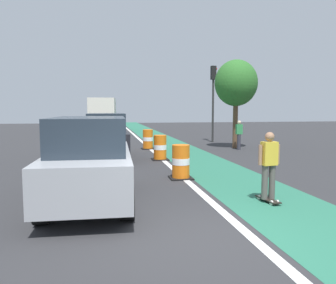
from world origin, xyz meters
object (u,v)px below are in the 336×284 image
(traffic_barrel_front, at_px, (181,162))
(traffic_light_corner, at_px, (213,90))
(parked_suv_second, at_px, (106,136))
(traffic_barrel_mid, at_px, (160,148))
(pedestrian_crossing, at_px, (239,134))
(delivery_truck_down_block, at_px, (104,113))
(parked_suv_nearest, at_px, (90,160))
(skateboarder_on_lane, at_px, (269,165))
(street_tree_sidewalk, at_px, (236,84))
(traffic_barrel_back, at_px, (148,140))

(traffic_barrel_front, height_order, traffic_light_corner, traffic_light_corner)
(parked_suv_second, distance_m, traffic_barrel_mid, 2.56)
(traffic_barrel_mid, relative_size, pedestrian_crossing, 0.68)
(parked_suv_second, xyz_separation_m, delivery_truck_down_block, (-0.18, 17.96, 0.81))
(parked_suv_nearest, height_order, delivery_truck_down_block, delivery_truck_down_block)
(skateboarder_on_lane, bearing_deg, delivery_truck_down_block, 98.61)
(parked_suv_nearest, bearing_deg, pedestrian_crossing, 50.92)
(street_tree_sidewalk, bearing_deg, parked_suv_nearest, -127.16)
(parked_suv_second, distance_m, street_tree_sidewalk, 8.17)
(parked_suv_second, xyz_separation_m, traffic_barrel_back, (2.30, 3.19, -0.50))
(skateboarder_on_lane, height_order, parked_suv_second, parked_suv_second)
(traffic_barrel_mid, xyz_separation_m, street_tree_sidewalk, (4.94, 3.65, 3.14))
(parked_suv_second, bearing_deg, skateboarder_on_lane, -65.16)
(skateboarder_on_lane, distance_m, traffic_light_corner, 15.15)
(parked_suv_nearest, relative_size, traffic_barrel_front, 4.28)
(parked_suv_nearest, bearing_deg, delivery_truck_down_block, 89.48)
(traffic_barrel_back, xyz_separation_m, traffic_light_corner, (4.84, 3.20, 2.97))
(delivery_truck_down_block, relative_size, pedestrian_crossing, 4.79)
(parked_suv_second, distance_m, traffic_barrel_back, 3.96)
(delivery_truck_down_block, bearing_deg, pedestrian_crossing, -65.38)
(traffic_barrel_back, relative_size, street_tree_sidewalk, 0.22)
(traffic_barrel_back, distance_m, pedestrian_crossing, 5.05)
(traffic_light_corner, height_order, pedestrian_crossing, traffic_light_corner)
(traffic_barrel_front, bearing_deg, skateboarder_on_lane, -64.80)
(delivery_truck_down_block, bearing_deg, street_tree_sidewalk, -64.05)
(traffic_light_corner, xyz_separation_m, pedestrian_crossing, (0.04, -4.47, -2.64))
(pedestrian_crossing, bearing_deg, street_tree_sidewalk, 84.06)
(traffic_barrel_front, xyz_separation_m, traffic_light_corner, (4.81, 11.46, 2.97))
(traffic_barrel_mid, distance_m, delivery_truck_down_block, 19.13)
(traffic_barrel_mid, height_order, traffic_light_corner, traffic_light_corner)
(skateboarder_on_lane, bearing_deg, pedestrian_crossing, 71.35)
(traffic_light_corner, height_order, street_tree_sidewalk, traffic_light_corner)
(traffic_barrel_mid, bearing_deg, traffic_barrel_back, 90.25)
(traffic_barrel_mid, bearing_deg, street_tree_sidewalk, 36.45)
(skateboarder_on_lane, height_order, street_tree_sidewalk, street_tree_sidewalk)
(traffic_barrel_front, height_order, street_tree_sidewalk, street_tree_sidewalk)
(traffic_barrel_mid, distance_m, traffic_light_corner, 9.28)
(traffic_barrel_mid, bearing_deg, traffic_barrel_front, -89.89)
(skateboarder_on_lane, height_order, parked_suv_nearest, parked_suv_nearest)
(skateboarder_on_lane, distance_m, parked_suv_nearest, 4.25)
(traffic_barrel_front, bearing_deg, traffic_barrel_mid, 90.11)
(delivery_truck_down_block, xyz_separation_m, street_tree_sidewalk, (7.43, -15.27, 1.82))
(traffic_light_corner, bearing_deg, pedestrian_crossing, -89.46)
(parked_suv_nearest, xyz_separation_m, parked_suv_second, (0.41, 7.43, 0.00))
(delivery_truck_down_block, xyz_separation_m, traffic_light_corner, (7.31, -11.57, 1.65))
(parked_suv_nearest, height_order, pedestrian_crossing, parked_suv_nearest)
(delivery_truck_down_block, bearing_deg, parked_suv_second, -89.44)
(traffic_barrel_back, bearing_deg, delivery_truck_down_block, 99.52)
(traffic_barrel_front, xyz_separation_m, delivery_truck_down_block, (-2.50, 23.03, 1.31))
(parked_suv_second, height_order, traffic_barrel_mid, parked_suv_second)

